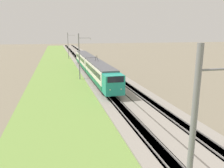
{
  "coord_description": "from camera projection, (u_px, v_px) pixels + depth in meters",
  "views": [
    {
      "loc": [
        -1.79,
        7.64,
        9.49
      ],
      "look_at": [
        27.97,
        0.0,
        2.26
      ],
      "focal_mm": 35.0,
      "sensor_mm": 36.0,
      "label": 1
    }
  ],
  "objects": [
    {
      "name": "catenary_mast_mid",
      "position": [
        79.0,
        56.0,
        44.16
      ],
      "size": [
        0.22,
        2.56,
        9.38
      ],
      "color": "slate",
      "rests_on": "ground"
    },
    {
      "name": "track_main",
      "position": [
        89.0,
        72.0,
        52.82
      ],
      "size": [
        240.0,
        1.57,
        0.45
      ],
      "color": "#4C4238",
      "rests_on": "ground"
    },
    {
      "name": "track_adjacent",
      "position": [
        108.0,
        72.0,
        53.93
      ],
      "size": [
        240.0,
        1.57,
        0.45
      ],
      "color": "#4C4238",
      "rests_on": "ground"
    },
    {
      "name": "catenary_mast_far",
      "position": [
        68.0,
        46.0,
        80.29
      ],
      "size": [
        0.22,
        2.56,
        9.55
      ],
      "color": "slate",
      "rests_on": "ground"
    },
    {
      "name": "ballast_main",
      "position": [
        89.0,
        72.0,
        52.82
      ],
      "size": [
        240.0,
        4.4,
        0.3
      ],
      "color": "gray",
      "rests_on": "ground"
    },
    {
      "name": "ballast_adjacent",
      "position": [
        108.0,
        72.0,
        53.93
      ],
      "size": [
        240.0,
        4.4,
        0.3
      ],
      "color": "gray",
      "rests_on": "ground"
    },
    {
      "name": "passenger_train",
      "position": [
        91.0,
        65.0,
        49.4
      ],
      "size": [
        41.34,
        2.91,
        5.15
      ],
      "rotation": [
        0.0,
        0.0,
        3.14
      ],
      "color": "teal",
      "rests_on": "ground"
    },
    {
      "name": "catenary_mast_near",
      "position": [
        191.0,
        165.0,
        8.04
      ],
      "size": [
        0.22,
        2.56,
        9.18
      ],
      "color": "slate",
      "rests_on": "ground"
    },
    {
      "name": "grass_verge",
      "position": [
        61.0,
        74.0,
        51.19
      ],
      "size": [
        240.0,
        12.35,
        0.12
      ],
      "color": "olive",
      "rests_on": "ground"
    }
  ]
}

